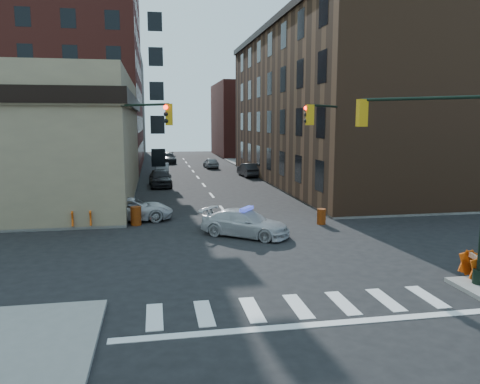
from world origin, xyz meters
name	(u,v)px	position (x,y,z in m)	size (l,w,h in m)	color
ground	(254,249)	(0.00, 0.00, 0.00)	(140.00, 140.00, 0.00)	black
sidewalk_ne	(381,168)	(23.00, 32.75, 0.07)	(34.00, 54.50, 0.15)	gray
apartment_block	(31,68)	(-18.50, 40.00, 12.00)	(25.00, 25.00, 24.00)	#5A221C
commercial_row_ne	(338,109)	(13.00, 22.50, 7.00)	(14.00, 34.00, 14.00)	#492E1D
filler_nw	(82,108)	(-16.00, 62.00, 8.00)	(20.00, 18.00, 16.00)	brown
filler_ne	(263,120)	(14.00, 58.00, 6.00)	(16.00, 16.00, 12.00)	#5A221C
signal_pole_se	(454,156)	(6.04, -5.52, 4.61)	(5.40, 5.27, 8.00)	black
signal_pole_nw	(126,149)	(-5.85, 5.34, 4.34)	(3.58, 3.67, 8.00)	black
signal_pole_ne	(333,147)	(5.84, 5.35, 4.34)	(3.67, 3.58, 8.00)	black
tree_ne_near	(273,144)	(7.50, 26.00, 3.49)	(3.00, 3.00, 4.85)	black
tree_ne_far	(256,141)	(7.50, 34.00, 3.49)	(3.00, 3.00, 4.85)	black
police_car	(245,223)	(0.10, 2.54, 0.67)	(1.89, 4.65, 1.35)	#B8B8BC
pickup	(131,209)	(-5.80, 7.47, 0.67)	(2.24, 4.85, 1.35)	silver
parked_car_wnear	(160,178)	(-3.93, 21.69, 0.80)	(1.88, 4.68, 1.60)	black
parked_car_wfar	(163,169)	(-3.56, 30.84, 0.64)	(1.35, 3.86, 1.27)	gray
parked_car_wdeep	(168,158)	(-2.50, 45.11, 0.73)	(2.03, 5.00, 1.45)	black
parked_car_enear	(249,170)	(5.36, 27.79, 0.71)	(1.51, 4.34, 1.43)	black
parked_car_efar	(211,163)	(2.52, 37.42, 0.65)	(1.54, 3.83, 1.30)	#979A9F
pedestrian_a	(75,210)	(-8.77, 6.00, 0.98)	(0.61, 0.40, 1.66)	black
pedestrian_b	(42,209)	(-10.46, 6.00, 1.12)	(0.94, 0.74, 1.94)	black
pedestrian_c	(32,203)	(-11.78, 9.28, 0.92)	(0.91, 0.38, 1.55)	#1D222B
barrel_road	(321,217)	(4.90, 4.47, 0.45)	(0.50, 0.50, 0.89)	red
barrel_bank	(136,216)	(-5.50, 6.14, 0.53)	(0.59, 0.59, 1.06)	#F0330B
barricade_se_a	(474,266)	(7.05, -5.70, 0.58)	(1.15, 0.58, 0.86)	#F24E0B
barricade_nw_a	(82,218)	(-8.34, 5.70, 0.62)	(1.25, 0.62, 0.93)	#C65509
barricade_nw_b	(63,217)	(-9.42, 6.04, 0.64)	(1.31, 0.66, 0.99)	orange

